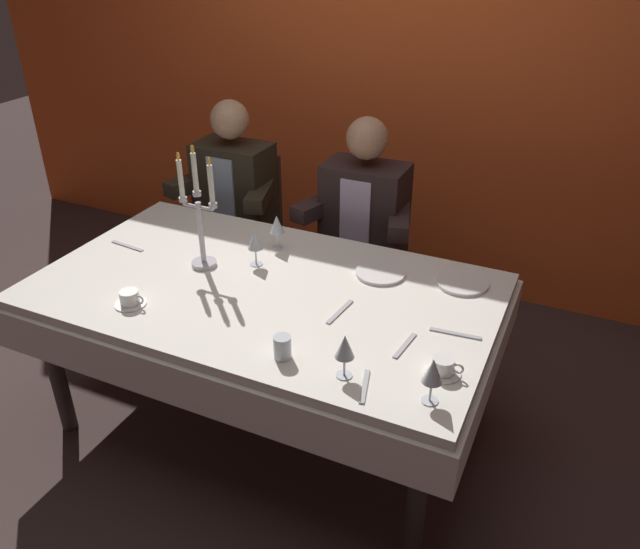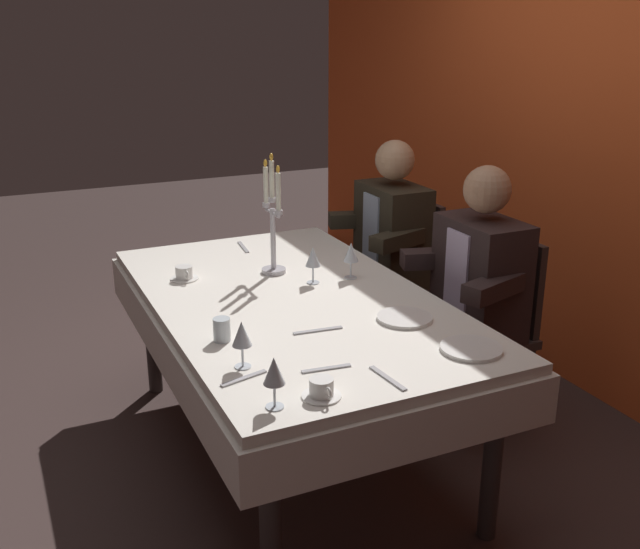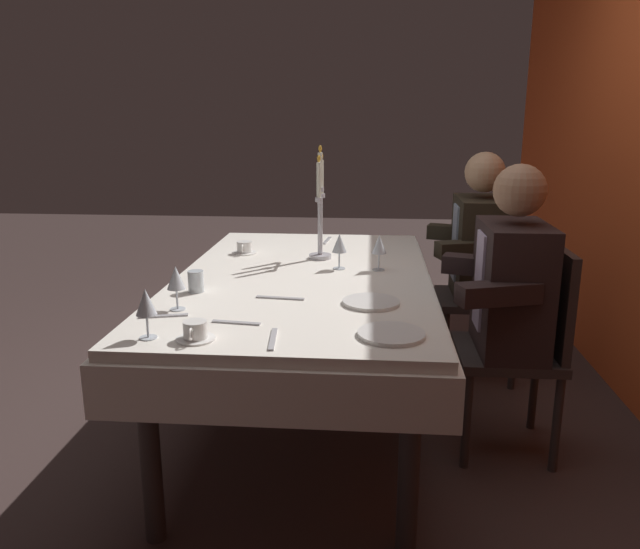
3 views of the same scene
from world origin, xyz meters
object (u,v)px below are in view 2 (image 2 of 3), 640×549
dinner_plate_1 (405,318)px  seated_diner_1 (482,276)px  wine_glass_1 (351,253)px  wine_glass_0 (313,258)px  coffee_cup_1 (322,389)px  wine_glass_2 (242,335)px  candelabra (273,226)px  dinner_plate_0 (471,348)px  wine_glass_3 (274,373)px  coffee_cup_0 (184,274)px  water_tumbler_0 (222,330)px  seated_diner_0 (393,233)px  dining_table (292,323)px

dinner_plate_1 → seated_diner_1: seated_diner_1 is taller
wine_glass_1 → wine_glass_0: bearing=-93.4°
coffee_cup_1 → dinner_plate_1: bearing=127.6°
dinner_plate_1 → wine_glass_2: size_ratio=1.31×
candelabra → wine_glass_2: size_ratio=3.33×
dinner_plate_0 → wine_glass_3: wine_glass_3 is taller
candelabra → wine_glass_0: 0.25m
coffee_cup_0 → wine_glass_2: bearing=-3.3°
water_tumbler_0 → seated_diner_1: 1.30m
dinner_plate_0 → seated_diner_1: (-0.64, 0.52, -0.01)m
wine_glass_0 → water_tumbler_0: 0.70m
dinner_plate_0 → coffee_cup_0: size_ratio=1.65×
dinner_plate_0 → coffee_cup_1: bearing=-82.2°
coffee_cup_1 → seated_diner_0: seated_diner_0 is taller
coffee_cup_0 → dinner_plate_0: bearing=31.7°
wine_glass_1 → water_tumbler_0: wine_glass_1 is taller
dinner_plate_0 → seated_diner_0: 1.52m
dining_table → coffee_cup_0: bearing=-139.3°
dinner_plate_1 → water_tumbler_0: size_ratio=2.48×
seated_diner_0 → seated_diner_1: size_ratio=1.00×
seated_diner_0 → wine_glass_3: bearing=-40.5°
dinner_plate_1 → seated_diner_0: seated_diner_0 is taller
wine_glass_2 → dining_table: bearing=143.0°
dinner_plate_0 → water_tumbler_0: bearing=-120.2°
seated_diner_1 → candelabra: bearing=-117.2°
dinner_plate_0 → dinner_plate_1: bearing=-169.1°
dining_table → wine_glass_1: 0.42m
dinner_plate_1 → water_tumbler_0: water_tumbler_0 is taller
wine_glass_3 → seated_diner_1: size_ratio=0.13×
dinner_plate_1 → coffee_cup_0: bearing=-141.5°
seated_diner_1 → wine_glass_3: bearing=-60.7°
dining_table → wine_glass_2: wine_glass_2 is taller
wine_glass_2 → wine_glass_3: bearing=-0.6°
wine_glass_1 → coffee_cup_0: size_ratio=1.24×
coffee_cup_0 → coffee_cup_1: same height
dining_table → wine_glass_2: (0.53, -0.40, 0.24)m
water_tumbler_0 → seated_diner_0: seated_diner_0 is taller
dining_table → dinner_plate_1: size_ratio=9.05×
wine_glass_0 → seated_diner_0: seated_diner_0 is taller
coffee_cup_1 → coffee_cup_0: bearing=-175.6°
coffee_cup_1 → seated_diner_0: (-1.51, 1.14, -0.03)m
coffee_cup_0 → coffee_cup_1: bearing=4.4°
dinner_plate_0 → wine_glass_1: wine_glass_1 is taller
dinner_plate_0 → coffee_cup_1: (0.08, -0.62, 0.02)m
candelabra → dinner_plate_1: bearing=19.0°
candelabra → wine_glass_0: candelabra is taller
wine_glass_0 → wine_glass_2: (0.66, -0.55, 0.00)m
wine_glass_2 → seated_diner_0: 1.78m
coffee_cup_0 → seated_diner_0: seated_diner_0 is taller
seated_diner_0 → seated_diner_1: bearing=0.0°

